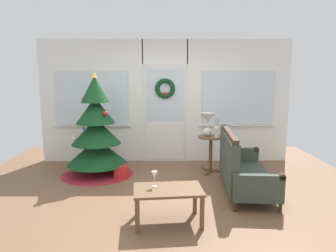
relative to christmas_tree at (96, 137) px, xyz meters
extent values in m
plane|color=brown|center=(1.25, -1.14, -0.70)|extent=(6.76, 6.76, 0.00)
cube|color=white|center=(-0.27, 0.95, 0.57)|extent=(2.15, 0.08, 2.55)
cube|color=white|center=(2.78, 0.95, 0.57)|extent=(2.15, 0.08, 2.55)
cube|color=white|center=(1.25, 0.95, 1.60)|extent=(0.94, 0.08, 0.50)
cube|color=silver|center=(1.25, 0.91, 0.32)|extent=(0.90, 0.05, 2.05)
cube|color=white|center=(1.25, 0.89, -0.25)|extent=(0.78, 0.02, 0.80)
cube|color=silver|center=(1.25, 0.89, 0.70)|extent=(0.78, 0.01, 1.10)
cube|color=silver|center=(-0.27, 0.89, 0.65)|extent=(1.50, 0.01, 1.10)
cube|color=silver|center=(2.78, 0.89, 0.65)|extent=(1.50, 0.01, 1.10)
cube|color=silver|center=(-0.27, 0.88, 0.08)|extent=(1.59, 0.06, 0.03)
cube|color=silver|center=(2.78, 0.88, 0.08)|extent=(1.59, 0.06, 0.03)
torus|color=#123B1B|center=(1.25, 0.85, 0.85)|extent=(0.41, 0.09, 0.41)
cube|color=red|center=(1.25, 0.83, 0.72)|extent=(0.10, 0.02, 0.10)
cylinder|color=#4C331E|center=(0.00, 0.00, -0.57)|extent=(0.10, 0.10, 0.26)
cone|color=maroon|center=(0.00, 0.00, -0.65)|extent=(1.31, 1.31, 0.10)
cone|color=#14421E|center=(0.00, 0.00, -0.26)|extent=(1.09, 1.09, 0.47)
cone|color=#14421E|center=(0.00, 0.00, 0.11)|extent=(0.89, 0.89, 0.47)
cone|color=#14421E|center=(0.00, 0.00, 0.49)|extent=(0.70, 0.70, 0.47)
cone|color=#14421E|center=(0.00, 0.00, 0.87)|extent=(0.50, 0.50, 0.47)
cone|color=#E0BC4C|center=(0.00, 0.00, 1.13)|extent=(0.12, 0.12, 0.12)
sphere|color=red|center=(0.21, -0.16, 0.45)|extent=(0.08, 0.08, 0.08)
sphere|color=gold|center=(-0.24, 0.18, 0.41)|extent=(0.07, 0.07, 0.07)
sphere|color=silver|center=(-0.36, -0.19, 0.01)|extent=(0.08, 0.08, 0.08)
sphere|color=#264CB2|center=(-0.14, -0.29, 0.21)|extent=(0.05, 0.05, 0.05)
sphere|color=red|center=(-0.21, 0.00, 0.70)|extent=(0.06, 0.06, 0.06)
cylinder|color=#3D281C|center=(2.79, -1.65, -0.63)|extent=(0.05, 0.05, 0.14)
cylinder|color=#3D281C|center=(2.90, -0.16, -0.63)|extent=(0.05, 0.05, 0.14)
cylinder|color=#3D281C|center=(2.19, -1.61, -0.63)|extent=(0.05, 0.05, 0.14)
cylinder|color=#3D281C|center=(2.30, -0.12, -0.63)|extent=(0.05, 0.05, 0.14)
cube|color=#384238|center=(2.54, -0.89, -0.49)|extent=(0.83, 1.49, 0.14)
cube|color=#384238|center=(2.24, -0.86, -0.11)|extent=(0.23, 1.44, 0.62)
cube|color=#3D281C|center=(2.24, -0.86, 0.23)|extent=(0.19, 1.41, 0.06)
cube|color=#384238|center=(2.48, -1.65, -0.37)|extent=(0.67, 0.14, 0.38)
cylinder|color=#3D281C|center=(2.78, -1.67, -0.20)|extent=(0.10, 0.10, 0.09)
cube|color=#384238|center=(2.60, -0.13, -0.37)|extent=(0.67, 0.14, 0.38)
cylinder|color=#3D281C|center=(2.89, -0.15, -0.20)|extent=(0.10, 0.10, 0.09)
cylinder|color=brown|center=(2.11, 0.12, -0.03)|extent=(0.48, 0.48, 0.02)
cylinder|color=brown|center=(2.11, 0.12, -0.37)|extent=(0.07, 0.07, 0.66)
cube|color=brown|center=(2.27, 0.12, -0.68)|extent=(0.20, 0.05, 0.04)
cube|color=brown|center=(2.03, 0.25, -0.68)|extent=(0.14, 0.20, 0.04)
cube|color=brown|center=(2.03, -0.02, -0.68)|extent=(0.14, 0.20, 0.04)
sphere|color=silver|center=(2.05, 0.16, 0.07)|extent=(0.16, 0.16, 0.16)
cylinder|color=silver|center=(2.05, 0.16, 0.19)|extent=(0.02, 0.02, 0.06)
cone|color=silver|center=(2.05, 0.16, 0.32)|extent=(0.28, 0.28, 0.20)
cylinder|color=beige|center=(2.21, 0.06, 0.06)|extent=(0.09, 0.09, 0.16)
sphere|color=beige|center=(2.21, 0.06, 0.14)|extent=(0.10, 0.10, 0.10)
cylinder|color=#4C7042|center=(2.19, 0.06, 0.24)|extent=(0.07, 0.01, 0.17)
cylinder|color=#4C7042|center=(2.21, 0.06, 0.24)|extent=(0.01, 0.01, 0.18)
cylinder|color=#4C7042|center=(2.23, 0.06, 0.24)|extent=(0.07, 0.01, 0.17)
cube|color=brown|center=(1.29, -1.91, -0.28)|extent=(0.89, 0.60, 0.03)
cube|color=brown|center=(0.93, -2.16, -0.50)|extent=(0.05, 0.05, 0.40)
cube|color=brown|center=(1.69, -2.09, -0.50)|extent=(0.05, 0.05, 0.40)
cube|color=brown|center=(0.89, -1.72, -0.50)|extent=(0.05, 0.05, 0.40)
cube|color=brown|center=(1.65, -1.65, -0.50)|extent=(0.05, 0.05, 0.40)
cylinder|color=silver|center=(1.12, -1.83, -0.26)|extent=(0.06, 0.06, 0.01)
cylinder|color=silver|center=(1.12, -1.83, -0.21)|extent=(0.01, 0.01, 0.10)
cone|color=silver|center=(1.12, -1.83, -0.12)|extent=(0.08, 0.08, 0.09)
cube|color=red|center=(0.46, -0.21, -0.59)|extent=(0.22, 0.20, 0.22)
camera|label=1|loc=(1.26, -5.48, 1.08)|focal=32.72mm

